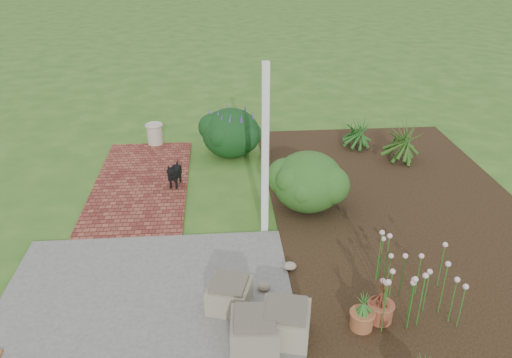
{
  "coord_description": "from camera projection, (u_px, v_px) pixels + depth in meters",
  "views": [
    {
      "loc": [
        -0.32,
        -6.11,
        4.0
      ],
      "look_at": [
        0.2,
        0.4,
        0.7
      ],
      "focal_mm": 35.0,
      "sensor_mm": 36.0,
      "label": 1
    }
  ],
  "objects": [
    {
      "name": "ground",
      "position": [
        245.0,
        235.0,
        7.27
      ],
      "size": [
        80.0,
        80.0,
        0.0
      ],
      "primitive_type": "plane",
      "color": "#30601E",
      "rests_on": "ground"
    },
    {
      "name": "concrete_patio",
      "position": [
        143.0,
        323.0,
        5.61
      ],
      "size": [
        3.5,
        3.5,
        0.04
      ],
      "primitive_type": "cube",
      "color": "#60615E",
      "rests_on": "ground"
    },
    {
      "name": "brick_path",
      "position": [
        141.0,
        183.0,
        8.69
      ],
      "size": [
        1.6,
        3.5,
        0.04
      ],
      "primitive_type": "cube",
      "color": "maroon",
      "rests_on": "ground"
    },
    {
      "name": "garden_bed",
      "position": [
        400.0,
        210.0,
        7.88
      ],
      "size": [
        4.0,
        7.0,
        0.03
      ],
      "primitive_type": "cube",
      "color": "black",
      "rests_on": "ground"
    },
    {
      "name": "veranda_post",
      "position": [
        265.0,
        153.0,
        6.81
      ],
      "size": [
        0.1,
        0.1,
        2.5
      ],
      "primitive_type": "cube",
      "color": "white",
      "rests_on": "ground"
    },
    {
      "name": "stone_trough_near",
      "position": [
        285.0,
        323.0,
        5.34
      ],
      "size": [
        0.62,
        0.62,
        0.34
      ],
      "primitive_type": "cube",
      "rotation": [
        0.0,
        0.0,
        -0.24
      ],
      "color": "#756959",
      "rests_on": "concrete_patio"
    },
    {
      "name": "stone_trough_mid",
      "position": [
        255.0,
        332.0,
        5.24
      ],
      "size": [
        0.54,
        0.54,
        0.33
      ],
      "primitive_type": "cube",
      "rotation": [
        0.0,
        0.0,
        -0.07
      ],
      "color": "#716357",
      "rests_on": "concrete_patio"
    },
    {
      "name": "stone_trough_far",
      "position": [
        229.0,
        295.0,
        5.77
      ],
      "size": [
        0.58,
        0.58,
        0.31
      ],
      "primitive_type": "cube",
      "rotation": [
        0.0,
        0.0,
        -0.29
      ],
      "color": "#796D5B",
      "rests_on": "concrete_patio"
    },
    {
      "name": "black_dog",
      "position": [
        174.0,
        173.0,
        8.42
      ],
      "size": [
        0.22,
        0.49,
        0.43
      ],
      "rotation": [
        0.0,
        0.0,
        -0.21
      ],
      "color": "black",
      "rests_on": "brick_path"
    },
    {
      "name": "cream_ceramic_urn",
      "position": [
        155.0,
        134.0,
        10.14
      ],
      "size": [
        0.39,
        0.39,
        0.41
      ],
      "primitive_type": "cylinder",
      "rotation": [
        0.0,
        0.0,
        0.3
      ],
      "color": "#C0B69E",
      "rests_on": "brick_path"
    },
    {
      "name": "evergreen_shrub",
      "position": [
        308.0,
        180.0,
        7.73
      ],
      "size": [
        1.22,
        1.22,
        0.94
      ],
      "primitive_type": "ellipsoid",
      "rotation": [
        0.0,
        0.0,
        -0.11
      ],
      "color": "#143711",
      "rests_on": "garden_bed"
    },
    {
      "name": "agapanthus_clump_back",
      "position": [
        403.0,
        139.0,
        9.3
      ],
      "size": [
        1.12,
        1.12,
        0.9
      ],
      "primitive_type": null,
      "rotation": [
        0.0,
        0.0,
        -0.13
      ],
      "color": "#13380C",
      "rests_on": "garden_bed"
    },
    {
      "name": "agapanthus_clump_front",
      "position": [
        357.0,
        131.0,
        9.93
      ],
      "size": [
        0.86,
        0.86,
        0.71
      ],
      "primitive_type": null,
      "rotation": [
        0.0,
        0.0,
        -0.08
      ],
      "color": "#0D3D0D",
      "rests_on": "garden_bed"
    },
    {
      "name": "pink_flower_patch",
      "position": [
        408.0,
        277.0,
        5.75
      ],
      "size": [
        1.24,
        1.24,
        0.73
      ],
      "primitive_type": null,
      "rotation": [
        0.0,
        0.0,
        -0.09
      ],
      "color": "#113D0F",
      "rests_on": "garden_bed"
    },
    {
      "name": "terracotta_pot_bronze",
      "position": [
        380.0,
        312.0,
        5.6
      ],
      "size": [
        0.33,
        0.33,
        0.23
      ],
      "primitive_type": "cylinder",
      "rotation": [
        0.0,
        0.0,
        -0.19
      ],
      "color": "#964C33",
      "rests_on": "garden_bed"
    },
    {
      "name": "terracotta_pot_small_left",
      "position": [
        362.0,
        320.0,
        5.5
      ],
      "size": [
        0.31,
        0.31,
        0.21
      ],
      "primitive_type": "cylinder",
      "rotation": [
        0.0,
        0.0,
        -0.27
      ],
      "color": "#945632",
      "rests_on": "garden_bed"
    },
    {
      "name": "purple_flowering_bush",
      "position": [
        231.0,
        132.0,
        9.63
      ],
      "size": [
        1.47,
        1.47,
        0.95
      ],
      "primitive_type": "ellipsoid",
      "rotation": [
        0.0,
        0.0,
        0.4
      ],
      "color": "black",
      "rests_on": "ground"
    }
  ]
}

